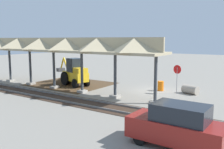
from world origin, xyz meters
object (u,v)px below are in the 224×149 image
object	(u,v)px
concrete_pipe	(190,90)
stop_sign	(177,73)
backhoe	(75,73)
distant_parked_car	(177,126)
traffic_barrel	(161,86)

from	to	relation	value
concrete_pipe	stop_sign	bearing A→B (deg)	31.62
backhoe	concrete_pipe	size ratio (longest dim) A/B	3.46
stop_sign	backhoe	world-z (taller)	backhoe
concrete_pipe	distant_parked_car	xyz separation A→B (m)	(-2.73, 11.25, 0.60)
backhoe	traffic_barrel	xyz separation A→B (m)	(-8.47, -2.42, -0.81)
concrete_pipe	distant_parked_car	distance (m)	11.59
stop_sign	traffic_barrel	size ratio (longest dim) A/B	2.82
distant_parked_car	backhoe	bearing A→B (deg)	-31.92
stop_sign	backhoe	size ratio (longest dim) A/B	0.48
distant_parked_car	traffic_barrel	xyz separation A→B (m)	(5.43, -11.07, -0.53)
traffic_barrel	backhoe	bearing A→B (deg)	15.92
distant_parked_car	concrete_pipe	bearing A→B (deg)	-76.34
backhoe	traffic_barrel	distance (m)	8.84
backhoe	concrete_pipe	xyz separation A→B (m)	(-11.16, -2.59, -0.88)
backhoe	distant_parked_car	bearing A→B (deg)	148.08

